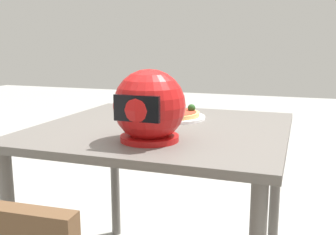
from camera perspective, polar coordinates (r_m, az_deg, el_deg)
The scene contains 4 objects.
dining_table at distance 1.65m, azimuth -0.81°, elevation -4.36°, with size 1.01×0.97×0.77m.
pizza_plate at distance 1.79m, azimuth 0.74°, elevation 0.06°, with size 0.30×0.30×0.01m, color white.
pizza at distance 1.79m, azimuth 0.82°, elevation 0.72°, with size 0.24×0.24×0.05m.
motorcycle_helmet at distance 1.36m, azimuth -2.76°, elevation 1.54°, with size 0.25×0.25×0.25m.
Camera 1 is at (-0.54, 1.50, 1.11)m, focal length 41.64 mm.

